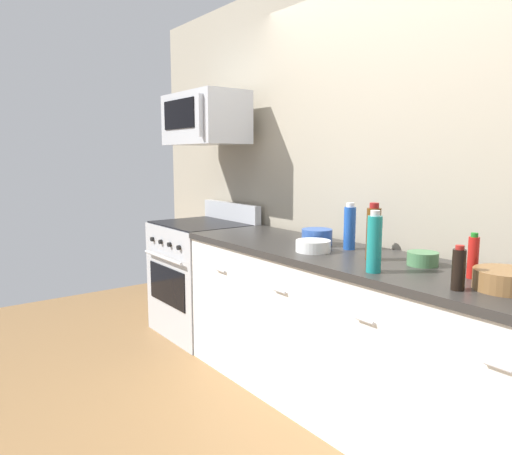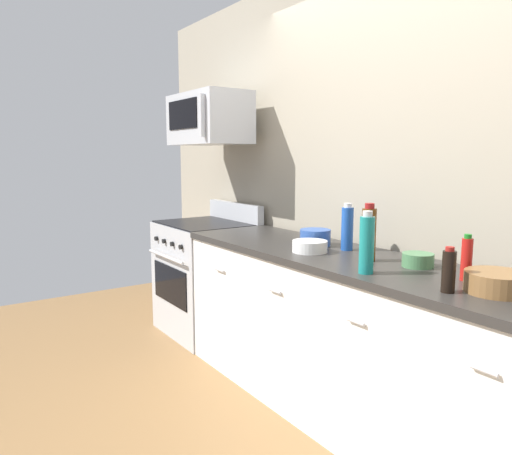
{
  "view_description": "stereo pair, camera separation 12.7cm",
  "coord_description": "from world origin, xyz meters",
  "px_view_note": "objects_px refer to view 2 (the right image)",
  "views": [
    {
      "loc": [
        1.68,
        -1.97,
        1.46
      ],
      "look_at": [
        -0.88,
        -0.05,
        0.98
      ],
      "focal_mm": 33.83,
      "sensor_mm": 36.0,
      "label": 1
    },
    {
      "loc": [
        1.76,
        -1.87,
        1.46
      ],
      "look_at": [
        -0.88,
        -0.05,
        0.98
      ],
      "focal_mm": 33.83,
      "sensor_mm": 36.0,
      "label": 2
    }
  ],
  "objects_px": {
    "bowl_wooden_salad": "(497,282)",
    "bowl_green_glaze": "(418,260)",
    "range_oven": "(206,276)",
    "bottle_sparkling_teal": "(367,244)",
    "bowl_blue_mixing": "(315,237)",
    "bottle_hot_sauce_red": "(467,259)",
    "bottle_soda_blue": "(347,228)",
    "bowl_white_ceramic": "(310,246)",
    "bottle_soy_sauce_dark": "(449,271)",
    "bottle_wine_amber": "(369,234)",
    "microwave": "(209,119)"
  },
  "relations": [
    {
      "from": "microwave",
      "to": "bottle_hot_sauce_red",
      "type": "height_order",
      "value": "microwave"
    },
    {
      "from": "bottle_soy_sauce_dark",
      "to": "bowl_wooden_salad",
      "type": "xyz_separation_m",
      "value": [
        0.11,
        0.16,
        -0.04
      ]
    },
    {
      "from": "bottle_soda_blue",
      "to": "bottle_hot_sauce_red",
      "type": "bearing_deg",
      "value": -5.15
    },
    {
      "from": "bowl_blue_mixing",
      "to": "bowl_wooden_salad",
      "type": "relative_size",
      "value": 0.75
    },
    {
      "from": "bottle_sparkling_teal",
      "to": "bottle_soy_sauce_dark",
      "type": "bearing_deg",
      "value": 4.44
    },
    {
      "from": "microwave",
      "to": "bowl_blue_mixing",
      "type": "relative_size",
      "value": 4.0
    },
    {
      "from": "bottle_soy_sauce_dark",
      "to": "bowl_white_ceramic",
      "type": "distance_m",
      "value": 0.94
    },
    {
      "from": "range_oven",
      "to": "bottle_soy_sauce_dark",
      "type": "distance_m",
      "value": 2.41
    },
    {
      "from": "bowl_wooden_salad",
      "to": "bowl_green_glaze",
      "type": "bearing_deg",
      "value": 165.19
    },
    {
      "from": "range_oven",
      "to": "bowl_blue_mixing",
      "type": "relative_size",
      "value": 5.75
    },
    {
      "from": "bowl_wooden_salad",
      "to": "bowl_green_glaze",
      "type": "distance_m",
      "value": 0.48
    },
    {
      "from": "range_oven",
      "to": "bottle_sparkling_teal",
      "type": "relative_size",
      "value": 3.67
    },
    {
      "from": "bottle_sparkling_teal",
      "to": "bowl_wooden_salad",
      "type": "relative_size",
      "value": 1.18
    },
    {
      "from": "bottle_hot_sauce_red",
      "to": "bottle_soda_blue",
      "type": "relative_size",
      "value": 0.75
    },
    {
      "from": "range_oven",
      "to": "bowl_green_glaze",
      "type": "height_order",
      "value": "range_oven"
    },
    {
      "from": "bottle_sparkling_teal",
      "to": "bowl_white_ceramic",
      "type": "height_order",
      "value": "bottle_sparkling_teal"
    },
    {
      "from": "range_oven",
      "to": "bottle_hot_sauce_red",
      "type": "height_order",
      "value": "bottle_hot_sauce_red"
    },
    {
      "from": "bottle_sparkling_teal",
      "to": "bottle_hot_sauce_red",
      "type": "relative_size",
      "value": 1.42
    },
    {
      "from": "bottle_hot_sauce_red",
      "to": "bowl_green_glaze",
      "type": "bearing_deg",
      "value": 170.44
    },
    {
      "from": "bottle_wine_amber",
      "to": "bowl_blue_mixing",
      "type": "distance_m",
      "value": 0.5
    },
    {
      "from": "bottle_hot_sauce_red",
      "to": "bowl_green_glaze",
      "type": "height_order",
      "value": "bottle_hot_sauce_red"
    },
    {
      "from": "bottle_soy_sauce_dark",
      "to": "bowl_white_ceramic",
      "type": "bearing_deg",
      "value": 174.79
    },
    {
      "from": "microwave",
      "to": "bottle_wine_amber",
      "type": "height_order",
      "value": "microwave"
    },
    {
      "from": "bottle_wine_amber",
      "to": "bottle_soy_sauce_dark",
      "type": "bearing_deg",
      "value": -17.28
    },
    {
      "from": "bottle_wine_amber",
      "to": "bowl_wooden_salad",
      "type": "distance_m",
      "value": 0.71
    },
    {
      "from": "bottle_sparkling_teal",
      "to": "bowl_white_ceramic",
      "type": "bearing_deg",
      "value": 167.58
    },
    {
      "from": "bowl_white_ceramic",
      "to": "bowl_blue_mixing",
      "type": "distance_m",
      "value": 0.21
    },
    {
      "from": "bottle_wine_amber",
      "to": "bowl_green_glaze",
      "type": "relative_size",
      "value": 1.97
    },
    {
      "from": "bottle_soda_blue",
      "to": "bottle_sparkling_teal",
      "type": "bearing_deg",
      "value": -36.31
    },
    {
      "from": "bottle_wine_amber",
      "to": "bowl_wooden_salad",
      "type": "relative_size",
      "value": 1.21
    },
    {
      "from": "bowl_white_ceramic",
      "to": "bottle_hot_sauce_red",
      "type": "bearing_deg",
      "value": 9.53
    },
    {
      "from": "bowl_wooden_salad",
      "to": "bowl_green_glaze",
      "type": "relative_size",
      "value": 1.63
    },
    {
      "from": "bowl_blue_mixing",
      "to": "bowl_green_glaze",
      "type": "bearing_deg",
      "value": 2.39
    },
    {
      "from": "bowl_green_glaze",
      "to": "microwave",
      "type": "bearing_deg",
      "value": -178.61
    },
    {
      "from": "bowl_white_ceramic",
      "to": "bottle_soy_sauce_dark",
      "type": "bearing_deg",
      "value": -5.21
    },
    {
      "from": "bottle_soy_sauce_dark",
      "to": "bottle_soda_blue",
      "type": "height_order",
      "value": "bottle_soda_blue"
    },
    {
      "from": "bottle_soy_sauce_dark",
      "to": "bottle_soda_blue",
      "type": "distance_m",
      "value": 0.91
    },
    {
      "from": "bowl_blue_mixing",
      "to": "bowl_green_glaze",
      "type": "xyz_separation_m",
      "value": [
        0.72,
        0.03,
        -0.02
      ]
    },
    {
      "from": "range_oven",
      "to": "bowl_blue_mixing",
      "type": "distance_m",
      "value": 1.37
    },
    {
      "from": "bottle_soy_sauce_dark",
      "to": "bowl_green_glaze",
      "type": "xyz_separation_m",
      "value": [
        -0.35,
        0.28,
        -0.05
      ]
    },
    {
      "from": "bowl_wooden_salad",
      "to": "bowl_white_ceramic",
      "type": "bearing_deg",
      "value": -176.18
    },
    {
      "from": "bottle_wine_amber",
      "to": "bowl_green_glaze",
      "type": "height_order",
      "value": "bottle_wine_amber"
    },
    {
      "from": "bottle_wine_amber",
      "to": "bowl_wooden_salad",
      "type": "xyz_separation_m",
      "value": [
        0.7,
        -0.03,
        -0.1
      ]
    },
    {
      "from": "bottle_soy_sauce_dark",
      "to": "bottle_soda_blue",
      "type": "xyz_separation_m",
      "value": [
        -0.86,
        0.3,
        0.04
      ]
    },
    {
      "from": "bottle_wine_amber",
      "to": "bowl_white_ceramic",
      "type": "xyz_separation_m",
      "value": [
        -0.35,
        -0.1,
        -0.11
      ]
    },
    {
      "from": "bottle_soda_blue",
      "to": "bowl_white_ceramic",
      "type": "relative_size",
      "value": 1.37
    },
    {
      "from": "bottle_sparkling_teal",
      "to": "bottle_soy_sauce_dark",
      "type": "distance_m",
      "value": 0.41
    },
    {
      "from": "range_oven",
      "to": "bottle_sparkling_teal",
      "type": "height_order",
      "value": "bottle_sparkling_teal"
    },
    {
      "from": "bottle_soy_sauce_dark",
      "to": "bowl_blue_mixing",
      "type": "bearing_deg",
      "value": 166.97
    },
    {
      "from": "bottle_soy_sauce_dark",
      "to": "bottle_wine_amber",
      "type": "bearing_deg",
      "value": 162.72
    }
  ]
}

